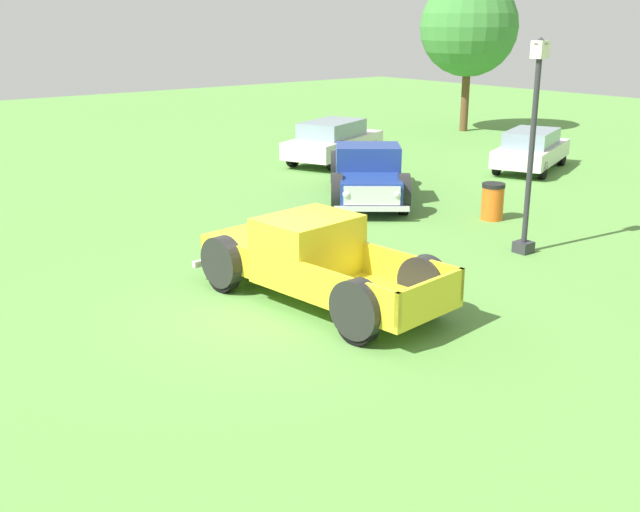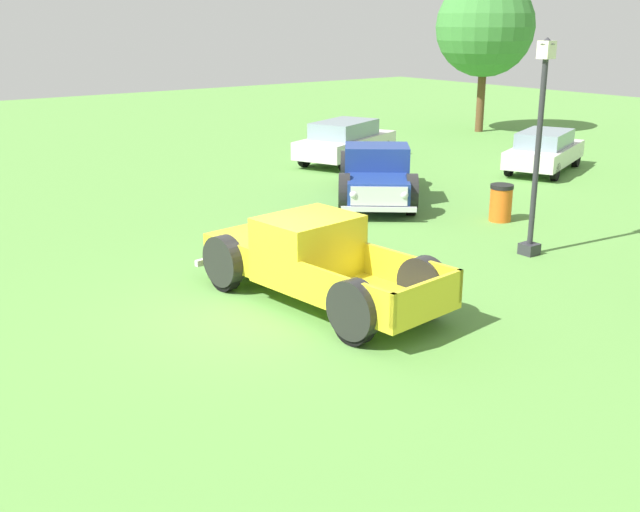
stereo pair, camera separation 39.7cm
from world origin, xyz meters
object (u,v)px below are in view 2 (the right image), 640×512
(pickup_truck_behind_left, at_px, (376,176))
(sedan_distant_a, at_px, (544,150))
(lamp_post_near, at_px, (538,145))
(oak_tree_center, at_px, (485,27))
(pickup_truck_foreground, at_px, (306,259))
(trash_can, at_px, (501,203))
(sedan_distant_b, at_px, (345,141))

(pickup_truck_behind_left, bearing_deg, sedan_distant_a, 90.16)
(lamp_post_near, relative_size, oak_tree_center, 0.68)
(pickup_truck_foreground, height_order, pickup_truck_behind_left, pickup_truck_behind_left)
(sedan_distant_a, height_order, trash_can, sedan_distant_a)
(pickup_truck_foreground, distance_m, trash_can, 7.43)
(sedan_distant_b, distance_m, oak_tree_center, 10.74)
(pickup_truck_foreground, height_order, sedan_distant_b, pickup_truck_foreground)
(lamp_post_near, xyz_separation_m, oak_tree_center, (-13.52, 13.49, 2.17))
(sedan_distant_b, bearing_deg, pickup_truck_behind_left, -30.73)
(pickup_truck_foreground, xyz_separation_m, lamp_post_near, (0.75, 5.52, 1.67))
(lamp_post_near, height_order, oak_tree_center, oak_tree_center)
(trash_can, bearing_deg, oak_tree_center, 133.67)
(pickup_truck_behind_left, height_order, sedan_distant_a, pickup_truck_behind_left)
(pickup_truck_behind_left, bearing_deg, oak_tree_center, 120.90)
(pickup_truck_behind_left, distance_m, lamp_post_near, 6.02)
(pickup_truck_behind_left, xyz_separation_m, lamp_post_near, (5.77, -0.53, 1.65))
(trash_can, bearing_deg, sedan_distant_a, 118.92)
(lamp_post_near, bearing_deg, pickup_truck_foreground, -97.76)
(pickup_truck_behind_left, bearing_deg, sedan_distant_b, 149.27)
(sedan_distant_a, xyz_separation_m, trash_can, (3.48, -6.30, -0.24))
(sedan_distant_a, relative_size, trash_can, 4.69)
(pickup_truck_foreground, bearing_deg, pickup_truck_behind_left, 129.63)
(pickup_truck_behind_left, relative_size, sedan_distant_a, 1.18)
(sedan_distant_a, distance_m, oak_tree_center, 10.22)
(trash_can, bearing_deg, pickup_truck_foreground, -77.92)
(pickup_truck_foreground, relative_size, sedan_distant_a, 1.19)
(sedan_distant_a, xyz_separation_m, sedan_distant_b, (-5.36, -4.31, 0.06))
(oak_tree_center, bearing_deg, pickup_truck_behind_left, -59.10)
(sedan_distant_b, xyz_separation_m, lamp_post_near, (11.14, -3.73, 1.63))
(pickup_truck_behind_left, xyz_separation_m, trash_can, (3.46, 1.21, -0.29))
(pickup_truck_foreground, xyz_separation_m, sedan_distant_b, (-10.39, 9.25, 0.03))
(pickup_truck_behind_left, distance_m, oak_tree_center, 15.57)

